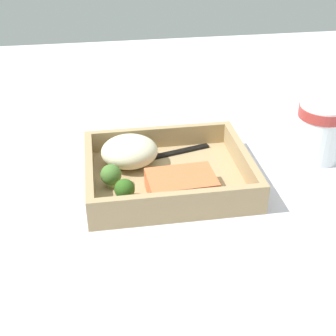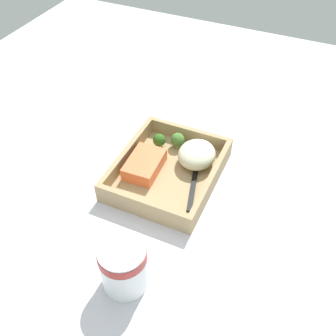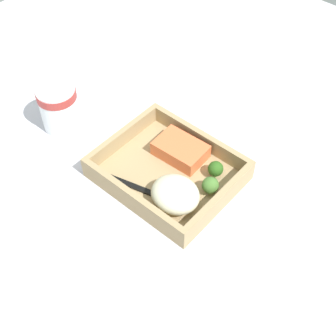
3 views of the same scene
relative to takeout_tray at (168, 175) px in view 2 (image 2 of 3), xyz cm
name	(u,v)px [view 2 (image 2 of 3)]	position (x,y,z in cm)	size (l,w,h in cm)	color
ground_plane	(168,180)	(0.00, 0.00, -1.60)	(160.00, 160.00, 2.00)	silver
takeout_tray	(168,175)	(0.00, 0.00, 0.00)	(25.99, 21.58, 1.20)	tan
tray_rim	(168,167)	(0.00, 0.00, 2.43)	(25.99, 21.58, 3.66)	tan
salmon_fillet	(145,164)	(-1.18, 5.24, 2.17)	(10.18, 6.95, 3.13)	#F36F3F
mashed_potatoes	(197,155)	(5.72, -4.59, 3.10)	(9.41, 8.43, 5.00)	beige
broccoli_floret_1	(159,140)	(7.37, 5.57, 2.51)	(3.05, 3.05, 3.50)	#7DA25B
broccoli_floret_2	(178,140)	(9.14, 1.58, 2.66)	(3.27, 3.27, 3.78)	#86A15D
fork	(194,180)	(0.13, -6.26, 0.82)	(15.70, 5.64, 0.44)	black
paper_cup	(123,265)	(-27.13, -3.91, 5.07)	(8.33, 8.33, 10.14)	white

